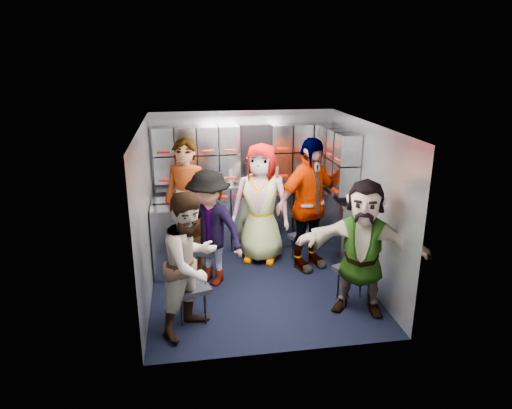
{
  "coord_description": "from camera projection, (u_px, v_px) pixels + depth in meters",
  "views": [
    {
      "loc": [
        -0.89,
        -5.37,
        2.91
      ],
      "look_at": [
        0.01,
        0.35,
        0.99
      ],
      "focal_mm": 32.0,
      "sensor_mm": 36.0,
      "label": 1
    }
  ],
  "objects": [
    {
      "name": "locker_bank_right",
      "position": [
        338.0,
        159.0,
        6.45
      ],
      "size": [
        0.28,
        1.0,
        0.82
      ],
      "primitive_type": "cube",
      "color": "#9A9FAA",
      "rests_on": "wall_right"
    },
    {
      "name": "attendant_arc_d",
      "position": [
        308.0,
        205.0,
        6.27
      ],
      "size": [
        1.18,
        0.91,
        1.87
      ],
      "primitive_type": "imported",
      "rotation": [
        0.0,
        0.0,
        0.48
      ],
      "color": "black",
      "rests_on": "ground"
    },
    {
      "name": "counter",
      "position": [
        246.0,
        184.0,
        6.97
      ],
      "size": [
        2.68,
        0.42,
        0.03
      ],
      "primitive_type": "cube",
      "color": "#BABDC2",
      "rests_on": "cart_bank_back"
    },
    {
      "name": "cup_right",
      "position": [
        279.0,
        179.0,
        6.97
      ],
      "size": [
        0.09,
        0.09,
        0.11
      ],
      "primitive_type": "cylinder",
      "color": "beige",
      "rests_on": "counter"
    },
    {
      "name": "coffee_niche",
      "position": [
        256.0,
        153.0,
        6.97
      ],
      "size": [
        0.46,
        0.16,
        0.84
      ],
      "primitive_type": null,
      "color": "black",
      "rests_on": "wall_back"
    },
    {
      "name": "jump_seat_mid_right",
      "position": [
        304.0,
        238.0,
        6.61
      ],
      "size": [
        0.45,
        0.44,
        0.41
      ],
      "rotation": [
        0.0,
        0.0,
        0.41
      ],
      "color": "black",
      "rests_on": "ground"
    },
    {
      "name": "floor",
      "position": [
        259.0,
        283.0,
        6.08
      ],
      "size": [
        3.0,
        3.0,
        0.0
      ],
      "primitive_type": "plane",
      "color": "black",
      "rests_on": "ground"
    },
    {
      "name": "cart_bank_back",
      "position": [
        246.0,
        216.0,
        7.13
      ],
      "size": [
        2.68,
        0.38,
        0.99
      ],
      "primitive_type": "cube",
      "color": "#9A9FAA",
      "rests_on": "ground"
    },
    {
      "name": "bottle_right",
      "position": [
        277.0,
        174.0,
        6.95
      ],
      "size": [
        0.07,
        0.07,
        0.27
      ],
      "primitive_type": "cylinder",
      "color": "white",
      "rests_on": "counter"
    },
    {
      "name": "attendant_arc_e",
      "position": [
        362.0,
        248.0,
        5.19
      ],
      "size": [
        1.55,
        1.05,
        1.61
      ],
      "primitive_type": "imported",
      "rotation": [
        0.0,
        0.0,
        -0.43
      ],
      "color": "black",
      "rests_on": "ground"
    },
    {
      "name": "jump_seat_near_right",
      "position": [
        354.0,
        272.0,
        5.48
      ],
      "size": [
        0.51,
        0.49,
        0.47
      ],
      "rotation": [
        0.0,
        0.0,
        0.38
      ],
      "color": "black",
      "rests_on": "ground"
    },
    {
      "name": "attendant_standing",
      "position": [
        187.0,
        206.0,
        6.24
      ],
      "size": [
        0.8,
        0.68,
        1.86
      ],
      "primitive_type": "imported",
      "rotation": [
        0.0,
        0.0,
        -0.42
      ],
      "color": "black",
      "rests_on": "ground"
    },
    {
      "name": "locker_bank_back",
      "position": [
        245.0,
        153.0,
        6.88
      ],
      "size": [
        2.68,
        0.28,
        0.82
      ],
      "primitive_type": "cube",
      "color": "#9A9FAA",
      "rests_on": "wall_back"
    },
    {
      "name": "bottle_left",
      "position": [
        229.0,
        177.0,
        6.84
      ],
      "size": [
        0.06,
        0.06,
        0.25
      ],
      "primitive_type": "cylinder",
      "color": "white",
      "rests_on": "counter"
    },
    {
      "name": "red_latch_strip",
      "position": [
        248.0,
        196.0,
        6.82
      ],
      "size": [
        2.6,
        0.02,
        0.03
      ],
      "primitive_type": "cube",
      "color": "#A70900",
      "rests_on": "cart_bank_back"
    },
    {
      "name": "jump_seat_mid_left",
      "position": [
        210.0,
        251.0,
        6.16
      ],
      "size": [
        0.42,
        0.4,
        0.42
      ],
      "rotation": [
        0.0,
        0.0,
        -0.21
      ],
      "color": "black",
      "rests_on": "ground"
    },
    {
      "name": "attendant_arc_b",
      "position": [
        209.0,
        228.0,
        5.87
      ],
      "size": [
        1.14,
        1.06,
        1.54
      ],
      "primitive_type": "imported",
      "rotation": [
        0.0,
        0.0,
        -0.66
      ],
      "color": "black",
      "rests_on": "ground"
    },
    {
      "name": "jump_seat_center",
      "position": [
        259.0,
        229.0,
        6.84
      ],
      "size": [
        0.44,
        0.42,
        0.46
      ],
      "rotation": [
        0.0,
        0.0,
        0.14
      ],
      "color": "black",
      "rests_on": "ground"
    },
    {
      "name": "attendant_arc_a",
      "position": [
        191.0,
        263.0,
        4.84
      ],
      "size": [
        0.96,
        0.97,
        1.58
      ],
      "primitive_type": "imported",
      "rotation": [
        0.0,
        0.0,
        0.84
      ],
      "color": "black",
      "rests_on": "ground"
    },
    {
      "name": "wall_right",
      "position": [
        365.0,
        203.0,
        5.96
      ],
      "size": [
        0.04,
        3.0,
        2.1
      ],
      "primitive_type": "cube",
      "color": "#91979E",
      "rests_on": "ground"
    },
    {
      "name": "right_cabinet",
      "position": [
        337.0,
        227.0,
        6.67
      ],
      "size": [
        0.28,
        1.2,
        1.0
      ],
      "primitive_type": "cube",
      "color": "#9A9FAA",
      "rests_on": "ground"
    },
    {
      "name": "cart_bank_left",
      "position": [
        167.0,
        238.0,
        6.27
      ],
      "size": [
        0.38,
        0.76,
        0.99
      ],
      "primitive_type": "cube",
      "color": "#9A9FAA",
      "rests_on": "ground"
    },
    {
      "name": "cup_left",
      "position": [
        205.0,
        182.0,
        6.8
      ],
      "size": [
        0.08,
        0.08,
        0.11
      ],
      "primitive_type": "cylinder",
      "color": "beige",
      "rests_on": "counter"
    },
    {
      "name": "wall_back",
      "position": [
        244.0,
        178.0,
        7.16
      ],
      "size": [
        2.8,
        0.04,
        2.1
      ],
      "primitive_type": "cube",
      "color": "#91979E",
      "rests_on": "ground"
    },
    {
      "name": "attendant_arc_c",
      "position": [
        261.0,
        204.0,
        6.52
      ],
      "size": [
        0.99,
        0.82,
        1.74
      ],
      "primitive_type": "imported",
      "rotation": [
        0.0,
        0.0,
        -0.37
      ],
      "color": "black",
      "rests_on": "ground"
    },
    {
      "name": "wall_left",
      "position": [
        146.0,
        214.0,
        5.54
      ],
      "size": [
        0.04,
        3.0,
        2.1
      ],
      "primitive_type": "cube",
      "color": "#91979E",
      "rests_on": "ground"
    },
    {
      "name": "jump_seat_near_left",
      "position": [
        192.0,
        290.0,
        5.14
      ],
      "size": [
        0.45,
        0.43,
        0.43
      ],
      "rotation": [
        0.0,
        0.0,
        0.3
      ],
      "color": "black",
      "rests_on": "ground"
    },
    {
      "name": "bottle_mid",
      "position": [
        231.0,
        177.0,
        6.85
      ],
      "size": [
        0.07,
        0.07,
        0.25
      ],
      "primitive_type": "cylinder",
      "color": "white",
      "rests_on": "counter"
    },
    {
      "name": "ceiling",
      "position": [
        260.0,
        125.0,
        5.42
      ],
      "size": [
        2.8,
        3.0,
        0.02
      ],
      "primitive_type": "cube",
      "color": "silver",
      "rests_on": "wall_back"
    }
  ]
}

